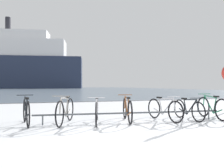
{
  "coord_description": "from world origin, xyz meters",
  "views": [
    {
      "loc": [
        -1.29,
        -3.9,
        1.11
      ],
      "look_at": [
        1.36,
        5.25,
        1.19
      ],
      "focal_mm": 32.62,
      "sensor_mm": 36.0,
      "label": 1
    }
  ],
  "objects_px": {
    "bicycle_6": "(212,108)",
    "ferry_ship": "(24,65)",
    "bicycle_4": "(164,109)",
    "bicycle_5": "(188,109)",
    "bicycle_0": "(26,111)",
    "bicycle_2": "(97,111)",
    "bicycle_1": "(65,111)",
    "bicycle_3": "(127,110)"
  },
  "relations": [
    {
      "from": "bicycle_6",
      "to": "ferry_ship",
      "type": "bearing_deg",
      "value": 100.99
    },
    {
      "from": "bicycle_4",
      "to": "ferry_ship",
      "type": "distance_m",
      "value": 86.74
    },
    {
      "from": "bicycle_5",
      "to": "bicycle_6",
      "type": "distance_m",
      "value": 0.9
    },
    {
      "from": "bicycle_0",
      "to": "bicycle_2",
      "type": "bearing_deg",
      "value": -8.32
    },
    {
      "from": "bicycle_2",
      "to": "bicycle_6",
      "type": "xyz_separation_m",
      "value": [
        3.88,
        -0.29,
        0.01
      ]
    },
    {
      "from": "bicycle_1",
      "to": "bicycle_2",
      "type": "bearing_deg",
      "value": -9.65
    },
    {
      "from": "bicycle_0",
      "to": "ferry_ship",
      "type": "xyz_separation_m",
      "value": [
        -10.67,
        84.5,
        9.41
      ]
    },
    {
      "from": "bicycle_1",
      "to": "bicycle_5",
      "type": "distance_m",
      "value": 3.9
    },
    {
      "from": "bicycle_0",
      "to": "bicycle_4",
      "type": "bearing_deg",
      "value": -6.27
    },
    {
      "from": "bicycle_5",
      "to": "bicycle_6",
      "type": "xyz_separation_m",
      "value": [
        0.9,
        -0.03,
        0.03
      ]
    },
    {
      "from": "bicycle_1",
      "to": "bicycle_6",
      "type": "bearing_deg",
      "value": -5.29
    },
    {
      "from": "bicycle_4",
      "to": "bicycle_5",
      "type": "distance_m",
      "value": 0.84
    },
    {
      "from": "bicycle_3",
      "to": "ferry_ship",
      "type": "distance_m",
      "value": 86.38
    },
    {
      "from": "bicycle_6",
      "to": "bicycle_4",
      "type": "bearing_deg",
      "value": 175.86
    },
    {
      "from": "bicycle_3",
      "to": "bicycle_4",
      "type": "distance_m",
      "value": 1.2
    },
    {
      "from": "bicycle_1",
      "to": "bicycle_6",
      "type": "relative_size",
      "value": 1.01
    },
    {
      "from": "bicycle_0",
      "to": "bicycle_5",
      "type": "xyz_separation_m",
      "value": [
        4.95,
        -0.54,
        -0.04
      ]
    },
    {
      "from": "bicycle_3",
      "to": "bicycle_6",
      "type": "distance_m",
      "value": 2.93
    },
    {
      "from": "bicycle_1",
      "to": "bicycle_2",
      "type": "distance_m",
      "value": 0.91
    },
    {
      "from": "bicycle_2",
      "to": "bicycle_5",
      "type": "xyz_separation_m",
      "value": [
        2.98,
        -0.26,
        -0.02
      ]
    },
    {
      "from": "bicycle_4",
      "to": "bicycle_1",
      "type": "bearing_deg",
      "value": 174.05
    },
    {
      "from": "bicycle_1",
      "to": "bicycle_6",
      "type": "height_order",
      "value": "bicycle_1"
    },
    {
      "from": "bicycle_3",
      "to": "bicycle_5",
      "type": "relative_size",
      "value": 1.1
    },
    {
      "from": "bicycle_3",
      "to": "bicycle_0",
      "type": "bearing_deg",
      "value": 174.55
    },
    {
      "from": "bicycle_5",
      "to": "bicycle_6",
      "type": "height_order",
      "value": "bicycle_6"
    },
    {
      "from": "bicycle_2",
      "to": "bicycle_3",
      "type": "height_order",
      "value": "bicycle_3"
    },
    {
      "from": "bicycle_3",
      "to": "bicycle_5",
      "type": "distance_m",
      "value": 2.03
    },
    {
      "from": "bicycle_4",
      "to": "ferry_ship",
      "type": "xyz_separation_m",
      "value": [
        -14.79,
        84.95,
        9.43
      ]
    },
    {
      "from": "ferry_ship",
      "to": "bicycle_1",
      "type": "bearing_deg",
      "value": -82.1
    },
    {
      "from": "bicycle_6",
      "to": "bicycle_1",
      "type": "bearing_deg",
      "value": 174.71
    },
    {
      "from": "bicycle_1",
      "to": "bicycle_3",
      "type": "bearing_deg",
      "value": -4.45
    },
    {
      "from": "bicycle_4",
      "to": "ferry_ship",
      "type": "height_order",
      "value": "ferry_ship"
    },
    {
      "from": "bicycle_5",
      "to": "ferry_ship",
      "type": "distance_m",
      "value": 86.98
    },
    {
      "from": "bicycle_2",
      "to": "bicycle_5",
      "type": "relative_size",
      "value": 1.08
    },
    {
      "from": "bicycle_3",
      "to": "ferry_ship",
      "type": "xyz_separation_m",
      "value": [
        -13.6,
        84.78,
        9.42
      ]
    },
    {
      "from": "bicycle_3",
      "to": "bicycle_4",
      "type": "height_order",
      "value": "bicycle_3"
    },
    {
      "from": "bicycle_4",
      "to": "bicycle_5",
      "type": "bearing_deg",
      "value": -6.23
    },
    {
      "from": "bicycle_0",
      "to": "bicycle_5",
      "type": "distance_m",
      "value": 4.98
    },
    {
      "from": "bicycle_2",
      "to": "bicycle_4",
      "type": "xyz_separation_m",
      "value": [
        2.15,
        -0.16,
        -0.01
      ]
    },
    {
      "from": "bicycle_0",
      "to": "bicycle_3",
      "type": "height_order",
      "value": "bicycle_0"
    },
    {
      "from": "bicycle_4",
      "to": "bicycle_6",
      "type": "bearing_deg",
      "value": -4.14
    },
    {
      "from": "bicycle_0",
      "to": "bicycle_1",
      "type": "relative_size",
      "value": 0.98
    }
  ]
}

